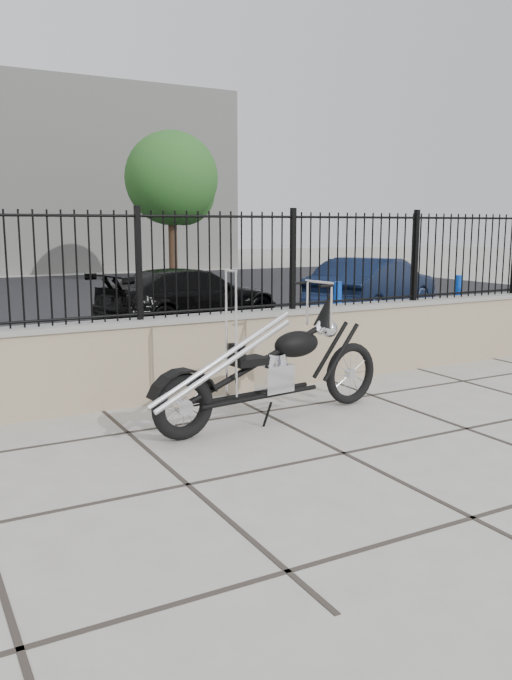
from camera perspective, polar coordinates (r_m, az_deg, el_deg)
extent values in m
plane|color=#99968E|center=(6.02, 7.58, -9.66)|extent=(90.00, 90.00, 0.00)
plane|color=black|center=(17.50, -17.37, 2.85)|extent=(30.00, 30.00, 0.00)
cube|color=gray|center=(7.97, -3.01, -1.15)|extent=(14.00, 0.36, 0.96)
cube|color=black|center=(7.84, -3.08, 6.62)|extent=(14.00, 0.08, 1.20)
imported|color=black|center=(13.44, -5.64, 3.74)|extent=(4.24, 2.49, 1.15)
imported|color=black|center=(14.83, 10.10, 4.49)|extent=(4.16, 2.95, 1.30)
cylinder|color=blue|center=(10.89, 7.01, 2.13)|extent=(0.16, 0.16, 1.10)
cylinder|color=blue|center=(13.38, 16.98, 3.11)|extent=(0.14, 0.14, 1.05)
cylinder|color=#382619|center=(22.87, -7.17, 8.44)|extent=(0.29, 0.29, 2.92)
sphere|color=#336B28|center=(22.93, -7.29, 14.03)|extent=(3.11, 3.11, 3.11)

